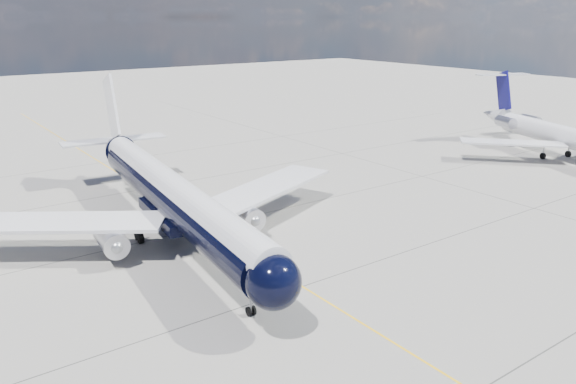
# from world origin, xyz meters

# --- Properties ---
(ground) EXTENTS (320.00, 320.00, 0.00)m
(ground) POSITION_xyz_m (0.00, 30.00, 0.00)
(ground) COLOR gray
(ground) RESTS_ON ground
(taxiway_centerline) EXTENTS (0.16, 160.00, 0.01)m
(taxiway_centerline) POSITION_xyz_m (0.00, 25.00, 0.00)
(taxiway_centerline) COLOR yellow
(taxiway_centerline) RESTS_ON ground
(main_airliner) EXTENTS (36.39, 44.53, 12.86)m
(main_airliner) POSITION_xyz_m (-3.50, 24.83, 3.99)
(main_airliner) COLOR black
(main_airliner) RESTS_ON ground
(regional_jet) EXTENTS (26.62, 31.39, 10.97)m
(regional_jet) POSITION_xyz_m (52.70, 21.49, 3.46)
(regional_jet) COLOR silver
(regional_jet) RESTS_ON ground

